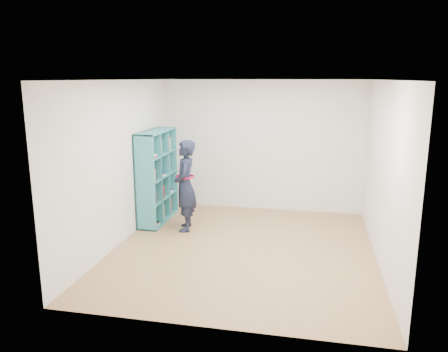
# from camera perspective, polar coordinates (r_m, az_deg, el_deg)

# --- Properties ---
(floor) EXTENTS (4.50, 4.50, 0.00)m
(floor) POSITION_cam_1_polar(r_m,az_deg,el_deg) (6.95, 2.55, -9.54)
(floor) COLOR #9B7846
(floor) RESTS_ON ground
(ceiling) EXTENTS (4.50, 4.50, 0.00)m
(ceiling) POSITION_cam_1_polar(r_m,az_deg,el_deg) (6.43, 2.78, 12.43)
(ceiling) COLOR white
(ceiling) RESTS_ON wall_back
(wall_left) EXTENTS (0.02, 4.50, 2.60)m
(wall_left) POSITION_cam_1_polar(r_m,az_deg,el_deg) (7.15, -13.38, 1.64)
(wall_left) COLOR white
(wall_left) RESTS_ON floor
(wall_right) EXTENTS (0.02, 4.50, 2.60)m
(wall_right) POSITION_cam_1_polar(r_m,az_deg,el_deg) (6.57, 20.15, 0.24)
(wall_right) COLOR white
(wall_right) RESTS_ON floor
(wall_back) EXTENTS (4.00, 0.02, 2.60)m
(wall_back) POSITION_cam_1_polar(r_m,az_deg,el_deg) (8.77, 4.97, 3.94)
(wall_back) COLOR white
(wall_back) RESTS_ON floor
(wall_front) EXTENTS (4.00, 0.02, 2.60)m
(wall_front) POSITION_cam_1_polar(r_m,az_deg,el_deg) (4.43, -1.92, -4.77)
(wall_front) COLOR white
(wall_front) RESTS_ON floor
(bookshelf) EXTENTS (0.37, 1.27, 1.70)m
(bookshelf) POSITION_cam_1_polar(r_m,az_deg,el_deg) (8.18, -8.92, -0.19)
(bookshelf) COLOR #28707F
(bookshelf) RESTS_ON floor
(person) EXTENTS (0.50, 0.65, 1.60)m
(person) POSITION_cam_1_polar(r_m,az_deg,el_deg) (7.61, -5.09, -1.26)
(person) COLOR black
(person) RESTS_ON floor
(smartphone) EXTENTS (0.05, 0.10, 0.14)m
(smartphone) POSITION_cam_1_polar(r_m,az_deg,el_deg) (7.67, -6.16, -0.37)
(smartphone) COLOR silver
(smartphone) RESTS_ON person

